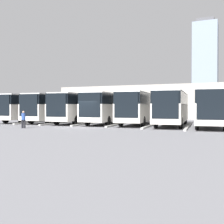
{
  "coord_description": "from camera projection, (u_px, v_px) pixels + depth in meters",
  "views": [
    {
      "loc": [
        -13.22,
        23.11,
        1.95
      ],
      "look_at": [
        -0.62,
        -5.59,
        1.36
      ],
      "focal_mm": 45.0,
      "sensor_mm": 36.0,
      "label": 1
    }
  ],
  "objects": [
    {
      "name": "ground_plane",
      "position": [
        82.0,
        127.0,
        26.51
      ],
      "size": [
        600.0,
        600.0,
        0.0
      ],
      "primitive_type": "plane",
      "color": "slate"
    },
    {
      "name": "bus_0",
      "position": [
        210.0,
        107.0,
        26.68
      ],
      "size": [
        3.61,
        11.41,
        3.42
      ],
      "rotation": [
        0.0,
        0.0,
        0.1
      ],
      "color": "silver",
      "rests_on": "ground_plane"
    },
    {
      "name": "curb_divider_0",
      "position": [
        187.0,
        127.0,
        25.94
      ],
      "size": [
        1.02,
        7.9,
        0.15
      ],
      "primitive_type": "cube",
      "rotation": [
        0.0,
        0.0,
        0.1
      ],
      "color": "#B2B2AD",
      "rests_on": "ground_plane"
    },
    {
      "name": "bus_1",
      "position": [
        172.0,
        107.0,
        28.53
      ],
      "size": [
        3.61,
        11.41,
        3.42
      ],
      "rotation": [
        0.0,
        0.0,
        0.1
      ],
      "color": "silver",
      "rests_on": "ground_plane"
    },
    {
      "name": "curb_divider_1",
      "position": [
        150.0,
        126.0,
        27.79
      ],
      "size": [
        1.02,
        7.9,
        0.15
      ],
      "primitive_type": "cube",
      "rotation": [
        0.0,
        0.0,
        0.1
      ],
      "color": "#B2B2AD",
      "rests_on": "ground_plane"
    },
    {
      "name": "bus_2",
      "position": [
        140.0,
        107.0,
        30.55
      ],
      "size": [
        3.61,
        11.41,
        3.42
      ],
      "rotation": [
        0.0,
        0.0,
        0.1
      ],
      "color": "silver",
      "rests_on": "ground_plane"
    },
    {
      "name": "curb_divider_2",
      "position": [
        118.0,
        124.0,
        29.81
      ],
      "size": [
        1.02,
        7.9,
        0.15
      ],
      "primitive_type": "cube",
      "rotation": [
        0.0,
        0.0,
        0.1
      ],
      "color": "#B2B2AD",
      "rests_on": "ground_plane"
    },
    {
      "name": "bus_3",
      "position": [
        108.0,
        107.0,
        31.92
      ],
      "size": [
        3.61,
        11.41,
        3.42
      ],
      "rotation": [
        0.0,
        0.0,
        0.1
      ],
      "color": "silver",
      "rests_on": "ground_plane"
    },
    {
      "name": "curb_divider_3",
      "position": [
        87.0,
        124.0,
        31.17
      ],
      "size": [
        1.02,
        7.9,
        0.15
      ],
      "primitive_type": "cube",
      "rotation": [
        0.0,
        0.0,
        0.1
      ],
      "color": "#B2B2AD",
      "rests_on": "ground_plane"
    },
    {
      "name": "bus_4",
      "position": [
        79.0,
        107.0,
        33.21
      ],
      "size": [
        3.61,
        11.41,
        3.42
      ],
      "rotation": [
        0.0,
        0.0,
        0.1
      ],
      "color": "silver",
      "rests_on": "ground_plane"
    },
    {
      "name": "curb_divider_4",
      "position": [
        58.0,
        123.0,
        32.47
      ],
      "size": [
        1.02,
        7.9,
        0.15
      ],
      "primitive_type": "cube",
      "rotation": [
        0.0,
        0.0,
        0.1
      ],
      "color": "#B2B2AD",
      "rests_on": "ground_plane"
    },
    {
      "name": "bus_5",
      "position": [
        55.0,
        107.0,
        34.94
      ],
      "size": [
        3.61,
        11.41,
        3.42
      ],
      "rotation": [
        0.0,
        0.0,
        0.1
      ],
      "color": "silver",
      "rests_on": "ground_plane"
    },
    {
      "name": "curb_divider_5",
      "position": [
        34.0,
        122.0,
        34.19
      ],
      "size": [
        1.02,
        7.9,
        0.15
      ],
      "primitive_type": "cube",
      "rotation": [
        0.0,
        0.0,
        0.1
      ],
      "color": "#B2B2AD",
      "rests_on": "ground_plane"
    },
    {
      "name": "bus_6",
      "position": [
        31.0,
        107.0,
        36.3
      ],
      "size": [
        3.61,
        11.41,
        3.42
      ],
      "rotation": [
        0.0,
        0.0,
        0.1
      ],
      "color": "silver",
      "rests_on": "ground_plane"
    },
    {
      "name": "pedestrian",
      "position": [
        23.0,
        119.0,
        25.42
      ],
      "size": [
        0.49,
        0.49,
        1.57
      ],
      "rotation": [
        0.0,
        0.0,
        3.88
      ],
      "color": "black",
      "rests_on": "ground_plane"
    },
    {
      "name": "station_building",
      "position": [
        156.0,
        102.0,
        51.45
      ],
      "size": [
        32.98,
        15.47,
        5.55
      ],
      "color": "#A8A399",
      "rests_on": "ground_plane"
    },
    {
      "name": "office_tower",
      "position": [
        205.0,
        66.0,
        169.09
      ],
      "size": [
        14.18,
        14.18,
        54.43
      ],
      "color": "#7F8EA3",
      "rests_on": "ground_plane"
    }
  ]
}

